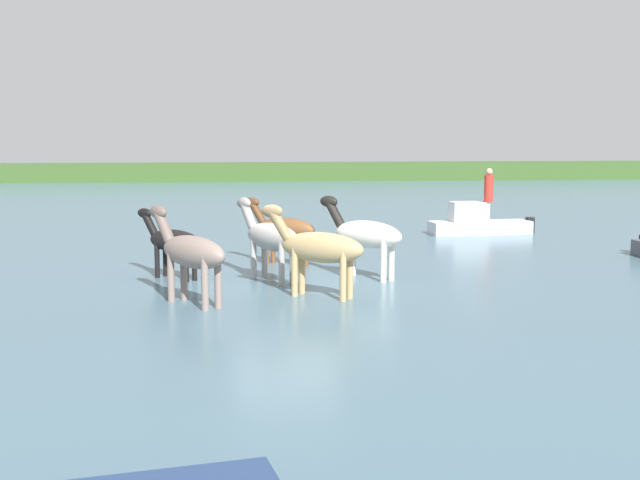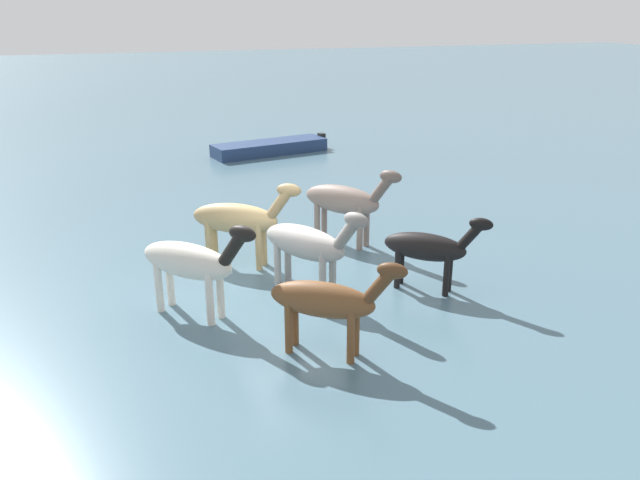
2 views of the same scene
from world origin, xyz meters
name	(u,v)px [view 1 (image 1 of 2)]	position (x,y,z in m)	size (l,w,h in m)	color
ground_plane	(286,284)	(0.00, 0.00, 0.00)	(150.09, 150.09, 0.00)	#476675
distant_shoreline	(252,179)	(0.00, 43.24, 0.00)	(135.08, 6.00, 2.40)	#385625
horse_dark_mare	(365,234)	(2.00, 0.55, 1.10)	(2.05, 2.15, 2.00)	silver
horse_gray_outer	(284,229)	(0.11, 2.76, 1.00)	(2.06, 1.72, 1.81)	brown
horse_lead	(191,252)	(-2.13, -2.18, 1.12)	(1.94, 2.31, 2.03)	gray
horse_dun_straggler	(173,241)	(-2.74, 0.95, 0.94)	(1.85, 1.73, 1.70)	black
horse_mid_herd	(318,248)	(0.61, -1.67, 1.10)	(2.35, 1.78, 2.00)	tan
horse_pinto_flank	(270,237)	(-0.35, 0.34, 1.09)	(1.69, 2.37, 1.99)	#9E9993
boat_launch_far	(478,225)	(7.41, 8.96, 0.30)	(3.87, 1.31, 1.31)	silver
person_helmsman_aft	(489,186)	(7.69, 8.72, 1.71)	(0.32, 0.32, 1.19)	red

